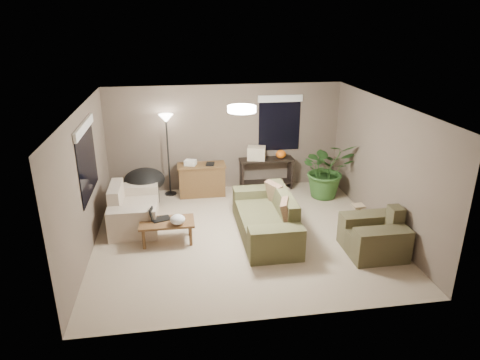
{
  "coord_description": "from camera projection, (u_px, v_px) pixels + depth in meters",
  "views": [
    {
      "loc": [
        -1.14,
        -7.24,
        3.93
      ],
      "look_at": [
        0.0,
        0.2,
        1.05
      ],
      "focal_mm": 32.0,
      "sensor_mm": 36.0,
      "label": 1
    }
  ],
  "objects": [
    {
      "name": "desk_papers",
      "position": [
        194.0,
        163.0,
        9.78
      ],
      "size": [
        0.71,
        0.31,
        0.12
      ],
      "color": "silver",
      "rests_on": "desk"
    },
    {
      "name": "floor_lamp",
      "position": [
        167.0,
        128.0,
        9.56
      ],
      "size": [
        0.32,
        0.32,
        1.91
      ],
      "color": "black",
      "rests_on": "ground"
    },
    {
      "name": "cat_scratching_post",
      "position": [
        357.0,
        218.0,
        8.43
      ],
      "size": [
        0.32,
        0.32,
        0.5
      ],
      "color": "tan",
      "rests_on": "ground"
    },
    {
      "name": "throw_pillows",
      "position": [
        281.0,
        202.0,
        8.07
      ],
      "size": [
        0.4,
        1.4,
        0.47
      ],
      "color": "#8C7251",
      "rests_on": "main_sofa"
    },
    {
      "name": "plastic_bag",
      "position": [
        178.0,
        220.0,
        7.7
      ],
      "size": [
        0.35,
        0.33,
        0.19
      ],
      "primitive_type": "ellipsoid",
      "rotation": [
        0.0,
        0.0,
        0.43
      ],
      "color": "white",
      "rests_on": "coffee_table"
    },
    {
      "name": "room_shell",
      "position": [
        242.0,
        174.0,
        7.8
      ],
      "size": [
        5.5,
        5.5,
        5.5
      ],
      "color": "tan",
      "rests_on": "ground"
    },
    {
      "name": "houseplant",
      "position": [
        326.0,
        175.0,
        9.83
      ],
      "size": [
        1.2,
        1.34,
        1.04
      ],
      "primitive_type": "imported",
      "color": "#2D5923",
      "rests_on": "ground"
    },
    {
      "name": "papasan_chair",
      "position": [
        145.0,
        183.0,
        9.49
      ],
      "size": [
        1.05,
        1.05,
        0.8
      ],
      "color": "black",
      "rests_on": "ground"
    },
    {
      "name": "laptop",
      "position": [
        157.0,
        217.0,
        7.89
      ],
      "size": [
        0.41,
        0.32,
        0.24
      ],
      "color": "black",
      "rests_on": "coffee_table"
    },
    {
      "name": "pumpkin",
      "position": [
        281.0,
        154.0,
        10.23
      ],
      "size": [
        0.3,
        0.3,
        0.2
      ],
      "primitive_type": "ellipsoid",
      "rotation": [
        0.0,
        0.0,
        -0.26
      ],
      "color": "orange",
      "rests_on": "console_table"
    },
    {
      "name": "window_left",
      "position": [
        86.0,
        147.0,
        7.5
      ],
      "size": [
        0.05,
        1.56,
        1.33
      ],
      "color": "black",
      "rests_on": "room_shell"
    },
    {
      "name": "ceiling_fixture",
      "position": [
        242.0,
        109.0,
        7.38
      ],
      "size": [
        0.5,
        0.5,
        0.1
      ],
      "primitive_type": "cylinder",
      "color": "white",
      "rests_on": "room_shell"
    },
    {
      "name": "coffee_table",
      "position": [
        167.0,
        224.0,
        7.86
      ],
      "size": [
        1.0,
        0.55,
        0.42
      ],
      "color": "brown",
      "rests_on": "ground"
    },
    {
      "name": "desk",
      "position": [
        202.0,
        180.0,
        9.96
      ],
      "size": [
        1.1,
        0.5,
        0.75
      ],
      "color": "brown",
      "rests_on": "ground"
    },
    {
      "name": "window_back",
      "position": [
        280.0,
        114.0,
        10.08
      ],
      "size": [
        1.06,
        0.05,
        1.33
      ],
      "color": "black",
      "rests_on": "room_shell"
    },
    {
      "name": "console_table",
      "position": [
        266.0,
        171.0,
        10.33
      ],
      "size": [
        1.3,
        0.4,
        0.75
      ],
      "color": "black",
      "rests_on": "ground"
    },
    {
      "name": "loveseat",
      "position": [
        133.0,
        210.0,
        8.58
      ],
      "size": [
        0.9,
        1.6,
        0.85
      ],
      "color": "beige",
      "rests_on": "ground"
    },
    {
      "name": "armchair",
      "position": [
        374.0,
        237.0,
        7.54
      ],
      "size": [
        0.95,
        1.0,
        0.85
      ],
      "color": "#4B452D",
      "rests_on": "ground"
    },
    {
      "name": "cardboard_box",
      "position": [
        256.0,
        153.0,
        10.13
      ],
      "size": [
        0.48,
        0.41,
        0.31
      ],
      "primitive_type": "cube",
      "rotation": [
        0.0,
        0.0,
        -0.26
      ],
      "color": "beige",
      "rests_on": "console_table"
    },
    {
      "name": "main_sofa",
      "position": [
        267.0,
        220.0,
        8.16
      ],
      "size": [
        0.95,
        2.2,
        0.85
      ],
      "color": "#444329",
      "rests_on": "ground"
    }
  ]
}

